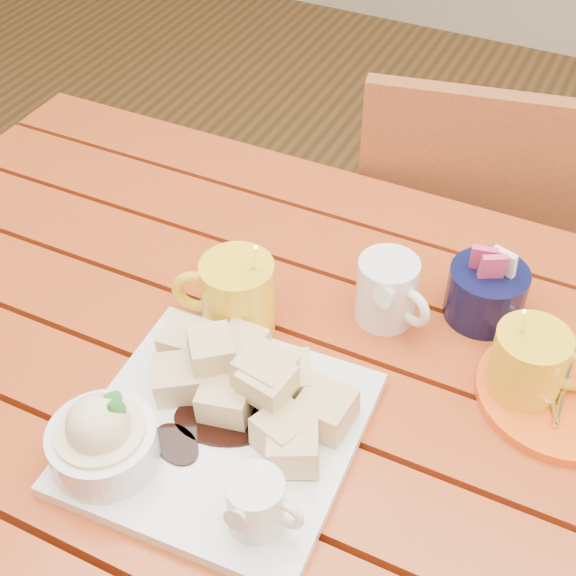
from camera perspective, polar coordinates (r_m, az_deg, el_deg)
The scene contains 8 objects.
table at distance 1.00m, azimuth -1.49°, elevation -9.50°, with size 1.20×0.79×0.75m.
dessert_plate at distance 0.83m, azimuth -6.30°, elevation -9.56°, with size 0.29×0.29×0.11m.
coffee_mug_left at distance 0.93m, azimuth -3.75°, elevation -0.50°, with size 0.12×0.09×0.14m.
coffee_mug_right at distance 0.90m, azimuth 16.82°, elevation -5.24°, with size 0.11×0.08×0.13m.
cream_pitcher at distance 0.95m, azimuth 7.14°, elevation -0.11°, with size 0.10×0.09×0.09m.
sugar_caddy at distance 0.98m, azimuth 13.91°, elevation -0.27°, with size 0.09×0.09×0.10m.
orange_saucer at distance 0.93m, azimuth 18.97°, elevation -7.17°, with size 0.19×0.19×0.02m.
chair_far at distance 1.47m, azimuth 13.47°, elevation 1.66°, with size 0.50×0.50×0.89m.
Camera 1 is at (0.29, -0.54, 1.44)m, focal length 50.00 mm.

